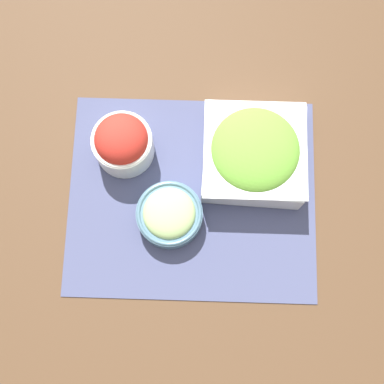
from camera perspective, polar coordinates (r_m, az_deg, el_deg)
ground_plane at (r=1.00m, az=0.00°, el=-0.46°), size 3.00×3.00×0.00m
placemat at (r=1.00m, az=0.00°, el=-0.44°), size 0.46×0.38×0.00m
cucumber_bowl at (r=0.97m, az=-2.42°, el=-2.40°), size 0.12×0.12×0.05m
tomato_bowl at (r=0.99m, az=-7.42°, el=5.24°), size 0.11×0.11×0.10m
lettuce_bowl at (r=0.98m, az=6.65°, el=4.17°), size 0.19×0.19×0.09m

